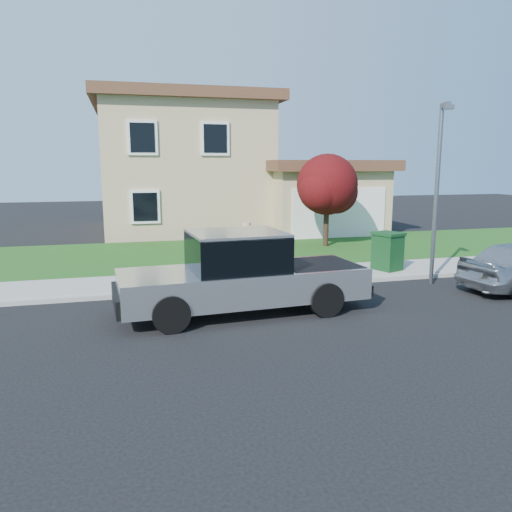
{
  "coord_description": "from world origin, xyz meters",
  "views": [
    {
      "loc": [
        -3.15,
        -10.27,
        3.46
      ],
      "look_at": [
        0.01,
        1.59,
        1.2
      ],
      "focal_mm": 35.0,
      "sensor_mm": 36.0,
      "label": 1
    }
  ],
  "objects_px": {
    "woman": "(247,260)",
    "ornamental_tree": "(328,187)",
    "trash_bin": "(387,251)",
    "pickup_truck": "(242,275)",
    "street_lamp": "(438,184)"
  },
  "relations": [
    {
      "from": "woman",
      "to": "street_lamp",
      "type": "relative_size",
      "value": 0.38
    },
    {
      "from": "woman",
      "to": "ornamental_tree",
      "type": "height_order",
      "value": "ornamental_tree"
    },
    {
      "from": "ornamental_tree",
      "to": "pickup_truck",
      "type": "bearing_deg",
      "value": -124.57
    },
    {
      "from": "woman",
      "to": "trash_bin",
      "type": "distance_m",
      "value": 4.99
    },
    {
      "from": "pickup_truck",
      "to": "trash_bin",
      "type": "xyz_separation_m",
      "value": [
        5.42,
        2.85,
        -0.14
      ]
    },
    {
      "from": "woman",
      "to": "ornamental_tree",
      "type": "relative_size",
      "value": 0.51
    },
    {
      "from": "pickup_truck",
      "to": "trash_bin",
      "type": "bearing_deg",
      "value": 24.03
    },
    {
      "from": "pickup_truck",
      "to": "street_lamp",
      "type": "xyz_separation_m",
      "value": [
        6.0,
        1.28,
        2.01
      ]
    },
    {
      "from": "pickup_truck",
      "to": "woman",
      "type": "height_order",
      "value": "pickup_truck"
    },
    {
      "from": "pickup_truck",
      "to": "ornamental_tree",
      "type": "height_order",
      "value": "ornamental_tree"
    },
    {
      "from": "pickup_truck",
      "to": "ornamental_tree",
      "type": "distance_m",
      "value": 9.88
    },
    {
      "from": "pickup_truck",
      "to": "trash_bin",
      "type": "height_order",
      "value": "pickup_truck"
    },
    {
      "from": "woman",
      "to": "ornamental_tree",
      "type": "xyz_separation_m",
      "value": [
        4.98,
        6.28,
        1.61
      ]
    },
    {
      "from": "pickup_truck",
      "to": "woman",
      "type": "relative_size",
      "value": 3.11
    },
    {
      "from": "street_lamp",
      "to": "ornamental_tree",
      "type": "bearing_deg",
      "value": 109.61
    }
  ]
}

